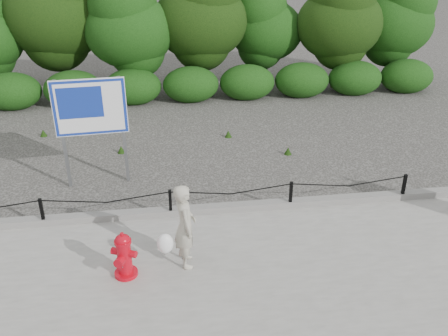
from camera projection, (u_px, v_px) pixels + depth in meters
name	position (u px, v px, depth m)	size (l,w,h in m)	color
ground	(171.00, 219.00, 9.73)	(90.00, 90.00, 0.00)	#2D2B28
sidewalk	(176.00, 281.00, 7.94)	(14.00, 4.00, 0.08)	gray
curb	(171.00, 212.00, 9.71)	(14.00, 0.22, 0.14)	slate
chain_barrier	(170.00, 200.00, 9.53)	(10.06, 0.06, 0.60)	black
treeline	(148.00, 19.00, 16.49)	(20.49, 3.85, 4.95)	black
fire_hydrant	(124.00, 256.00, 7.83)	(0.51, 0.51, 0.84)	red
pedestrian	(184.00, 227.00, 7.96)	(0.69, 0.59, 1.54)	#B1AB98
advertising_sign	(90.00, 112.00, 10.33)	(1.57, 0.23, 2.52)	slate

